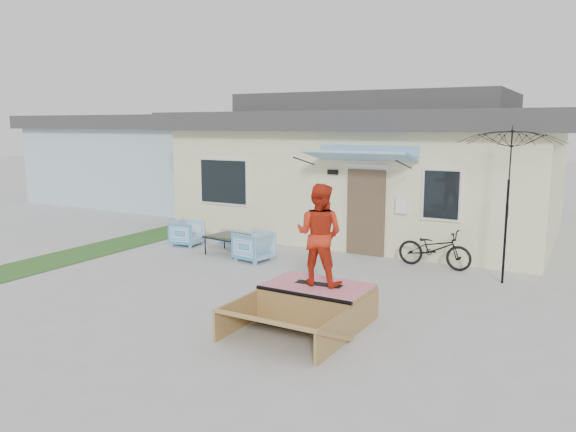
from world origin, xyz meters
The scene contains 13 objects.
ground centered at (0.00, 0.00, 0.00)m, with size 90.00×90.00×0.00m, color #AFAFAF.
grass_strip centered at (-5.20, 2.00, 0.00)m, with size 1.40×8.00×0.01m, color #2C5C24.
house centered at (0.00, 7.99, 1.94)m, with size 10.80×8.49×4.10m.
neighbor_house centered at (-10.50, 10.00, 1.78)m, with size 8.60×7.60×3.50m.
loveseat centered at (-2.39, 4.06, 0.26)m, with size 1.33×0.39×0.52m, color #2D86BC.
armchair_left centered at (-3.52, 3.22, 0.37)m, with size 0.71×0.67×0.73m, color #2D86BC.
armchair_right centered at (-1.09, 2.64, 0.39)m, with size 0.75×0.70×0.77m, color #2D86BC.
coffee_table centered at (-2.05, 2.99, 0.23)m, with size 0.91×0.91×0.45m, color black.
bicycle centered at (2.79, 4.05, 0.53)m, with size 0.58×1.66×1.06m, color black.
patio_umbrella centered at (4.32, 3.49, 1.75)m, with size 2.02×1.86×2.20m.
skate_ramp centered at (1.93, -0.17, 0.28)m, with size 1.68×2.23×0.56m, color olive, non-canonical shape.
skateboard centered at (1.93, -0.12, 0.58)m, with size 0.79×0.20×0.05m, color black.
skater centered at (1.93, -0.12, 1.44)m, with size 0.81×0.63×1.66m, color red.
Camera 1 is at (5.72, -8.08, 3.17)m, focal length 34.52 mm.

